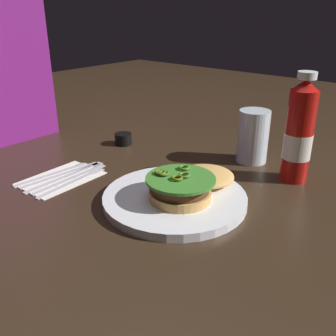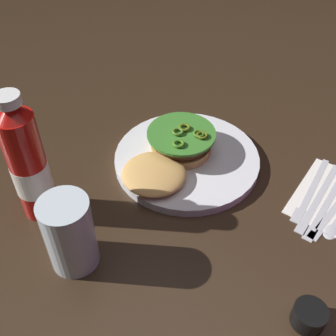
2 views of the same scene
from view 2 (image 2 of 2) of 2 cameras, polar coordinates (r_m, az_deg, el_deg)
The scene contains 11 objects.
ground_plane at distance 0.78m, azimuth 6.34°, elevation -2.73°, with size 3.00×3.00×0.00m, color #312216.
dinner_plate at distance 0.83m, azimuth 2.64°, elevation 1.29°, with size 0.29×0.29×0.02m, color white.
burger_sandwich at distance 0.80m, azimuth 0.51°, elevation 2.16°, with size 0.23×0.14×0.05m.
ketchup_bottle at distance 0.70m, azimuth -18.98°, elevation 0.41°, with size 0.06×0.06×0.24m.
water_glass at distance 0.64m, azimuth -13.61°, elevation -8.93°, with size 0.08×0.08×0.13m, color silver.
condiment_cup at distance 0.64m, azimuth 19.14°, elevation -18.99°, with size 0.05×0.05×0.03m, color black.
napkin at distance 0.82m, azimuth 21.85°, elevation -3.74°, with size 0.18×0.12×0.00m, color white.
fork_utensil at distance 0.81m, azimuth 19.22°, elevation -3.41°, with size 0.19×0.04×0.00m.
steak_knife at distance 0.80m, azimuth 20.16°, elevation -4.21°, with size 0.21×0.02×0.00m.
table_knife at distance 0.80m, azimuth 21.29°, elevation -4.77°, with size 0.22×0.02×0.00m.
butter_knife at distance 0.80m, azimuth 22.32°, elevation -5.15°, with size 0.21×0.03×0.00m.
Camera 2 is at (0.48, 0.25, 0.56)m, focal length 43.54 mm.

